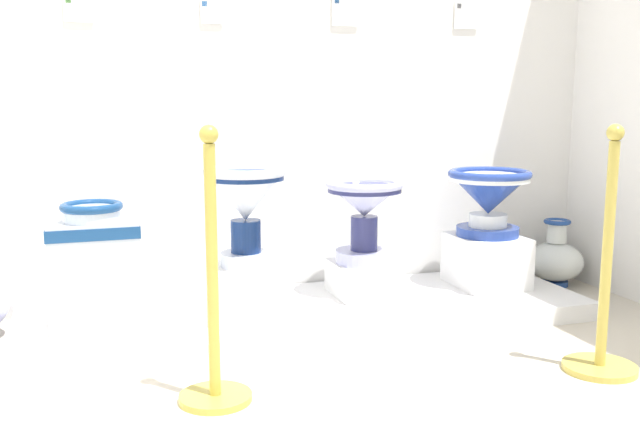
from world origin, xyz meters
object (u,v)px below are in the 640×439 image
antique_toilet_leftmost (245,198)px  stanchion_post_near_left (214,323)px  info_placard_fourth (466,15)px  stanchion_post_near_right (604,308)px  antique_toilet_broad_patterned (94,255)px  antique_toilet_tall_cobalt (364,206)px  plinth_block_slender_white (486,261)px  plinth_block_broad_patterned (97,315)px  plinth_block_tall_cobalt (364,279)px  info_placard_first (78,9)px  info_placard_third (345,11)px  decorative_vase_spare (555,259)px  info_placard_second (211,11)px  antique_toilet_slender_white (489,194)px  plinth_block_leftmost (247,291)px

antique_toilet_leftmost → stanchion_post_near_left: 0.77m
info_placard_fourth → stanchion_post_near_right: info_placard_fourth is taller
antique_toilet_broad_patterned → antique_toilet_tall_cobalt: size_ratio=1.15×
plinth_block_slender_white → stanchion_post_near_left: (-1.53, -0.80, 0.07)m
plinth_block_broad_patterned → plinth_block_tall_cobalt: plinth_block_tall_cobalt is taller
info_placard_first → info_placard_third: (1.26, 0.00, 0.03)m
plinth_block_broad_patterned → plinth_block_slender_white: (1.90, 0.02, 0.10)m
stanchion_post_near_right → antique_toilet_leftmost: bearing=145.1°
plinth_block_tall_cobalt → decorative_vase_spare: (1.18, 0.12, -0.02)m
stanchion_post_near_left → info_placard_second: bearing=79.1°
plinth_block_tall_cobalt → stanchion_post_near_left: 1.21m
info_placard_fourth → stanchion_post_near_left: bearing=-143.9°
info_placard_second → info_placard_third: size_ratio=0.74×
plinth_block_slender_white → antique_toilet_slender_white: antique_toilet_slender_white is taller
plinth_block_broad_patterned → antique_toilet_broad_patterned: size_ratio=0.82×
plinth_block_broad_patterned → antique_toilet_tall_cobalt: bearing=2.3°
info_placard_first → plinth_block_tall_cobalt: bearing=-14.0°
antique_toilet_broad_patterned → antique_toilet_tall_cobalt: (1.24, 0.05, 0.14)m
antique_toilet_slender_white → antique_toilet_tall_cobalt: bearing=177.4°
info_placard_first → stanchion_post_near_right: size_ratio=0.13×
antique_toilet_slender_white → info_placard_second: size_ratio=3.71×
info_placard_third → stanchion_post_near_right: size_ratio=0.16×
antique_toilet_tall_cobalt → stanchion_post_near_left: 1.23m
antique_toilet_tall_cobalt → antique_toilet_slender_white: bearing=-2.6°
plinth_block_broad_patterned → info_placard_second: (0.59, 0.36, 1.31)m
plinth_block_broad_patterned → info_placard_third: 1.87m
plinth_block_slender_white → info_placard_fourth: bearing=85.2°
info_placard_second → stanchion_post_near_left: size_ratio=0.12×
plinth_block_slender_white → stanchion_post_near_right: size_ratio=0.39×
plinth_block_leftmost → info_placard_fourth: (1.30, 0.49, 1.26)m
plinth_block_tall_cobalt → antique_toilet_leftmost: bearing=-164.1°
plinth_block_leftmost → stanchion_post_near_left: stanchion_post_near_left is taller
antique_toilet_tall_cobalt → info_placard_second: 1.16m
info_placard_fourth → stanchion_post_near_right: size_ratio=0.15×
info_placard_fourth → antique_toilet_leftmost: bearing=-159.5°
plinth_block_tall_cobalt → plinth_block_slender_white: plinth_block_slender_white is taller
antique_toilet_leftmost → plinth_block_tall_cobalt: 0.78m
decorative_vase_spare → stanchion_post_near_right: stanchion_post_near_right is taller
plinth_block_slender_white → info_placard_third: size_ratio=2.45×
antique_toilet_leftmost → stanchion_post_near_right: size_ratio=0.46×
stanchion_post_near_right → antique_toilet_broad_patterned: bearing=152.2°
info_placard_first → decorative_vase_spare: (2.43, -0.19, -1.27)m
info_placard_third → info_placard_fourth: size_ratio=1.03×
antique_toilet_tall_cobalt → decorative_vase_spare: antique_toilet_tall_cobalt is taller
decorative_vase_spare → stanchion_post_near_right: bearing=-118.3°
plinth_block_tall_cobalt → antique_toilet_slender_white: (0.66, -0.03, 0.39)m
antique_toilet_broad_patterned → info_placard_fourth: size_ratio=3.16×
decorative_vase_spare → plinth_block_leftmost: bearing=-170.5°
info_placard_fourth → plinth_block_tall_cobalt: bearing=-155.6°
plinth_block_broad_patterned → stanchion_post_near_right: 2.06m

